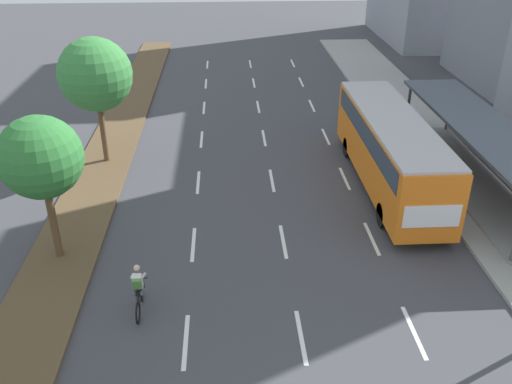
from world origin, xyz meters
TOP-DOWN VIEW (x-y plane):
  - median_strip at (-8.30, 20.00)m, footprint 2.60×52.00m
  - sidewalk_right at (9.25, 20.00)m, footprint 4.50×52.00m
  - lane_divider_left at (-3.50, 16.92)m, footprint 0.14×44.84m
  - lane_divider_center at (0.00, 16.92)m, footprint 0.14×44.84m
  - lane_divider_right at (3.50, 16.92)m, footprint 0.14×44.84m
  - bus_shelter at (9.53, 15.94)m, footprint 2.90×13.77m
  - bus at (5.25, 16.05)m, footprint 2.54×11.29m
  - cyclist at (-5.02, 7.81)m, footprint 0.46×1.82m
  - median_tree_second at (-8.41, 11.02)m, footprint 2.89×2.89m
  - median_tree_third at (-8.20, 19.48)m, footprint 3.49×3.49m

SIDE VIEW (x-z plane):
  - lane_divider_left at x=-3.50m, z-range 0.00..0.01m
  - lane_divider_center at x=0.00m, z-range 0.00..0.01m
  - lane_divider_right at x=3.50m, z-range 0.00..0.01m
  - median_strip at x=-8.30m, z-range 0.00..0.12m
  - sidewalk_right at x=9.25m, z-range 0.00..0.15m
  - cyclist at x=-5.02m, z-range -0.06..1.65m
  - bus_shelter at x=9.53m, z-range 0.43..3.29m
  - bus at x=5.25m, z-range 0.38..3.75m
  - median_tree_second at x=-8.41m, z-range 1.35..6.76m
  - median_tree_third at x=-8.20m, z-range 1.44..7.60m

